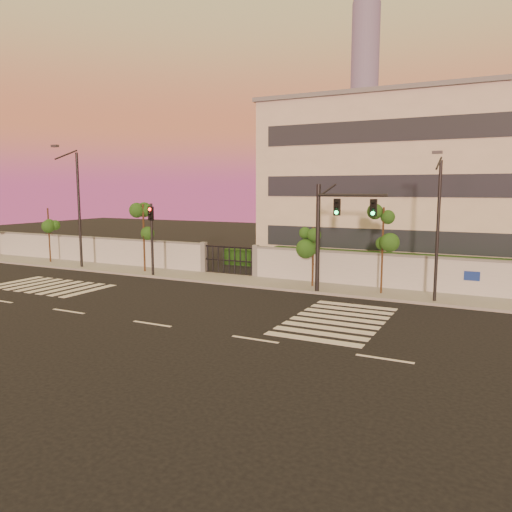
# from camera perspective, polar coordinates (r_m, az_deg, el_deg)

# --- Properties ---
(ground) EXTENTS (120.00, 120.00, 0.00)m
(ground) POSITION_cam_1_polar(r_m,az_deg,el_deg) (22.26, -11.77, -7.62)
(ground) COLOR black
(ground) RESTS_ON ground
(sidewalk) EXTENTS (60.00, 3.00, 0.15)m
(sidewalk) POSITION_cam_1_polar(r_m,az_deg,el_deg) (30.94, 0.39, -3.01)
(sidewalk) COLOR gray
(sidewalk) RESTS_ON ground
(perimeter_wall) EXTENTS (60.00, 0.36, 2.20)m
(perimeter_wall) POSITION_cam_1_polar(r_m,az_deg,el_deg) (32.06, 1.74, -0.83)
(perimeter_wall) COLOR #B3B5BA
(perimeter_wall) RESTS_ON ground
(hedge_row) EXTENTS (41.00, 4.25, 1.80)m
(hedge_row) POSITION_cam_1_polar(r_m,az_deg,el_deg) (34.18, 5.29, -0.76)
(hedge_row) COLOR black
(hedge_row) RESTS_ON ground
(institutional_building) EXTENTS (24.40, 12.40, 12.25)m
(institutional_building) POSITION_cam_1_polar(r_m,az_deg,el_deg) (39.00, 20.30, 7.71)
(institutional_building) COLOR beige
(institutional_building) RESTS_ON ground
(distant_skyscraper) EXTENTS (16.00, 16.00, 118.00)m
(distant_skyscraper) POSITION_cam_1_polar(r_m,az_deg,el_deg) (312.05, 12.26, 17.88)
(distant_skyscraper) COLOR slate
(distant_skyscraper) RESTS_ON ground
(road_markings) EXTENTS (57.00, 7.62, 0.02)m
(road_markings) POSITION_cam_1_polar(r_m,az_deg,el_deg) (26.09, -9.37, -5.27)
(road_markings) COLOR silver
(road_markings) RESTS_ON ground
(street_tree_b) EXTENTS (1.44, 1.15, 4.34)m
(street_tree_b) POSITION_cam_1_polar(r_m,az_deg,el_deg) (41.92, -22.60, 3.52)
(street_tree_b) COLOR #382314
(street_tree_b) RESTS_ON ground
(street_tree_c) EXTENTS (1.63, 1.30, 4.80)m
(street_tree_c) POSITION_cam_1_polar(r_m,az_deg,el_deg) (35.10, -12.69, 3.77)
(street_tree_c) COLOR #382314
(street_tree_c) RESTS_ON ground
(street_tree_d) EXTENTS (1.41, 1.12, 3.64)m
(street_tree_d) POSITION_cam_1_polar(r_m,az_deg,el_deg) (29.17, 6.59, 1.47)
(street_tree_d) COLOR #382314
(street_tree_d) RESTS_ON ground
(street_tree_e) EXTENTS (1.32, 1.05, 4.84)m
(street_tree_e) POSITION_cam_1_polar(r_m,az_deg,el_deg) (27.76, 14.36, 2.78)
(street_tree_e) COLOR #382314
(street_tree_e) RESTS_ON ground
(traffic_signal_main) EXTENTS (3.84, 0.44, 6.07)m
(traffic_signal_main) POSITION_cam_1_polar(r_m,az_deg,el_deg) (27.37, 8.60, 3.45)
(traffic_signal_main) COLOR black
(traffic_signal_main) RESTS_ON ground
(traffic_signal_secondary) EXTENTS (0.38, 0.35, 4.87)m
(traffic_signal_secondary) POSITION_cam_1_polar(r_m,az_deg,el_deg) (33.43, -11.85, 2.84)
(traffic_signal_secondary) COLOR black
(traffic_signal_secondary) RESTS_ON ground
(streetlight_west) EXTENTS (0.52, 2.11, 8.78)m
(streetlight_west) POSITION_cam_1_polar(r_m,az_deg,el_deg) (38.24, -19.78, 5.63)
(streetlight_west) COLOR black
(streetlight_west) RESTS_ON ground
(streetlight_east) EXTENTS (0.45, 1.82, 7.55)m
(streetlight_east) POSITION_cam_1_polar(r_m,az_deg,el_deg) (26.41, 20.05, 3.46)
(streetlight_east) COLOR black
(streetlight_east) RESTS_ON ground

